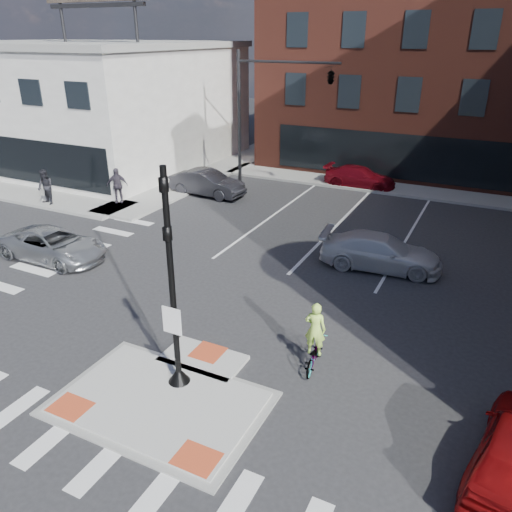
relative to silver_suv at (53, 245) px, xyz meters
The scene contains 16 objects.
ground 10.76m from the silver_suv, 27.76° to the right, with size 120.00×120.00×0.00m, color #28282B.
refuge_island 10.88m from the silver_suv, 28.96° to the right, with size 5.40×4.65×0.13m.
sidewalk_nw 12.60m from the silver_suv, 125.22° to the left, with size 23.50×20.50×0.15m.
sidewalk_n 21.11m from the silver_suv, 53.67° to the left, with size 26.00×3.00×0.15m, color gray.
building_nw 19.82m from the silver_suv, 129.80° to the left, with size 20.40×16.40×14.40m.
building_n 30.59m from the silver_suv, 65.15° to the left, with size 24.40×18.40×15.50m.
building_far_left 47.52m from the silver_suv, 83.33° to the left, with size 10.00×12.00×10.00m, color slate.
signal_pole 10.69m from the silver_suv, 25.86° to the right, with size 0.60×0.60×5.98m.
mast_arm_signal 15.36m from the silver_suv, 65.13° to the left, with size 6.10×2.24×8.00m.
silver_suv is the anchor object (origin of this frame).
white_pickup 13.65m from the silver_suv, 22.78° to the left, with size 1.97×4.85×1.41m, color silver.
bg_car_dark 10.80m from the silver_suv, 84.69° to the left, with size 1.58×4.53×1.49m, color #25252A.
bg_car_red 18.59m from the silver_suv, 62.42° to the left, with size 1.78×4.39×1.27m, color maroon.
cyclist 12.69m from the silver_suv, ahead, with size 0.76×1.68×2.08m.
pedestrian_a 7.68m from the silver_suv, 139.30° to the left, with size 0.94×0.73×1.93m, color black.
pedestrian_b 7.45m from the silver_suv, 109.65° to the left, with size 1.14×0.47×1.94m, color #38333E.
Camera 1 is at (6.79, -8.57, 8.81)m, focal length 35.00 mm.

